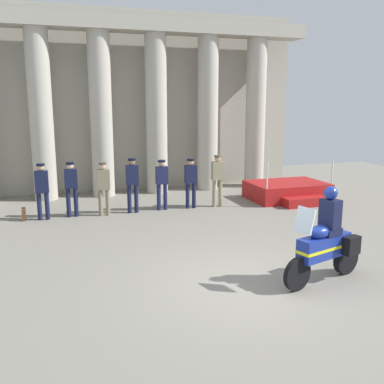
% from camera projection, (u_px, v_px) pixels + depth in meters
% --- Properties ---
extents(ground_plane, '(28.00, 28.00, 0.00)m').
position_uv_depth(ground_plane, '(248.00, 283.00, 8.51)').
color(ground_plane, gray).
extents(colonnade_backdrop, '(14.07, 1.65, 6.91)m').
position_uv_depth(colonnade_backdrop, '(127.00, 98.00, 16.55)').
color(colonnade_backdrop, '#A49F91').
rests_on(colonnade_backdrop, ground_plane).
extents(reviewing_stand, '(2.69, 2.39, 1.52)m').
position_uv_depth(reviewing_stand, '(288.00, 191.00, 15.76)').
color(reviewing_stand, '#A51919').
rests_on(reviewing_stand, ground_plane).
extents(officer_in_row_0, '(0.39, 0.24, 1.69)m').
position_uv_depth(officer_in_row_0, '(42.00, 187.00, 12.91)').
color(officer_in_row_0, '#141938').
rests_on(officer_in_row_0, ground_plane).
extents(officer_in_row_1, '(0.39, 0.24, 1.68)m').
position_uv_depth(officer_in_row_1, '(71.00, 185.00, 13.26)').
color(officer_in_row_1, '#141938').
rests_on(officer_in_row_1, ground_plane).
extents(officer_in_row_2, '(0.39, 0.24, 1.66)m').
position_uv_depth(officer_in_row_2, '(103.00, 184.00, 13.41)').
color(officer_in_row_2, '#7A7056').
rests_on(officer_in_row_2, ground_plane).
extents(officer_in_row_3, '(0.39, 0.24, 1.74)m').
position_uv_depth(officer_in_row_3, '(132.00, 181.00, 13.74)').
color(officer_in_row_3, '#141938').
rests_on(officer_in_row_3, ground_plane).
extents(officer_in_row_4, '(0.39, 0.24, 1.64)m').
position_uv_depth(officer_in_row_4, '(162.00, 181.00, 14.13)').
color(officer_in_row_4, '#191E42').
rests_on(officer_in_row_4, ground_plane).
extents(officer_in_row_5, '(0.39, 0.24, 1.65)m').
position_uv_depth(officer_in_row_5, '(191.00, 179.00, 14.35)').
color(officer_in_row_5, '#141938').
rests_on(officer_in_row_5, ground_plane).
extents(officer_in_row_6, '(0.39, 0.24, 1.74)m').
position_uv_depth(officer_in_row_6, '(217.00, 176.00, 14.58)').
color(officer_in_row_6, gray).
rests_on(officer_in_row_6, ground_plane).
extents(motorcycle_with_rider, '(2.04, 0.91, 1.90)m').
position_uv_depth(motorcycle_with_rider, '(327.00, 242.00, 8.48)').
color(motorcycle_with_rider, black).
rests_on(motorcycle_with_rider, ground_plane).
extents(briefcase_on_ground, '(0.10, 0.32, 0.36)m').
position_uv_depth(briefcase_on_ground, '(24.00, 214.00, 13.03)').
color(briefcase_on_ground, brown).
rests_on(briefcase_on_ground, ground_plane).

